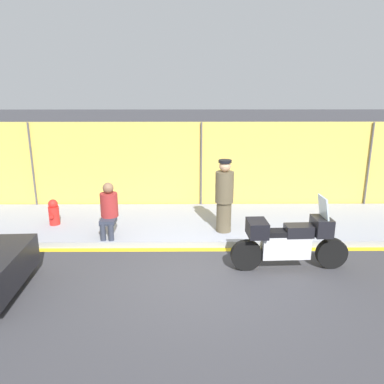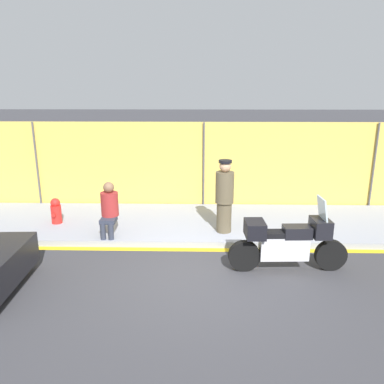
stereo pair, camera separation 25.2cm
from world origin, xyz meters
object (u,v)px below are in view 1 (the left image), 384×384
Objects in this scene: person_seated_on_curb at (109,207)px; fire_hydrant at (54,212)px; motorcycle at (289,241)px; officer_standing at (224,196)px.

fire_hydrant is (-1.52, 0.70, -0.35)m from person_seated_on_curb.
motorcycle reaches higher than person_seated_on_curb.
fire_hydrant is at bearing 173.41° from officer_standing.
officer_standing reaches higher than fire_hydrant.
person_seated_on_curb is (-3.73, 1.42, 0.23)m from motorcycle.
motorcycle is 2.02m from officer_standing.
officer_standing reaches higher than person_seated_on_curb.
officer_standing is 4.21m from fire_hydrant.
person_seated_on_curb is 1.90× the size of fire_hydrant.
officer_standing is at bearing 121.46° from motorcycle.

